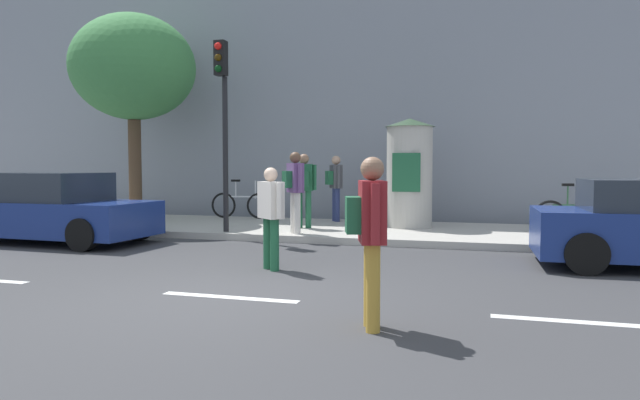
# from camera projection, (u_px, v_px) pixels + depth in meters

# --- Properties ---
(ground_plane) EXTENTS (80.00, 80.00, 0.00)m
(ground_plane) POSITION_uv_depth(u_px,v_px,m) (230.00, 298.00, 7.19)
(ground_plane) COLOR #38383A
(sidewalk_curb) EXTENTS (36.00, 4.00, 0.15)m
(sidewalk_curb) POSITION_uv_depth(u_px,v_px,m) (357.00, 231.00, 13.88)
(sidewalk_curb) COLOR #B2ADA3
(sidewalk_curb) RESTS_ON ground_plane
(lane_markings) EXTENTS (25.80, 0.16, 0.01)m
(lane_markings) POSITION_uv_depth(u_px,v_px,m) (230.00, 297.00, 7.19)
(lane_markings) COLOR silver
(lane_markings) RESTS_ON ground_plane
(building_backdrop) EXTENTS (36.00, 5.00, 8.78)m
(building_backdrop) POSITION_uv_depth(u_px,v_px,m) (393.00, 78.00, 18.41)
(building_backdrop) COLOR gray
(building_backdrop) RESTS_ON ground_plane
(traffic_light) EXTENTS (0.24, 0.45, 4.19)m
(traffic_light) POSITION_uv_depth(u_px,v_px,m) (223.00, 104.00, 12.77)
(traffic_light) COLOR black
(traffic_light) RESTS_ON sidewalk_curb
(poster_column) EXTENTS (1.20, 1.20, 2.60)m
(poster_column) POSITION_uv_depth(u_px,v_px,m) (409.00, 172.00, 13.95)
(poster_column) COLOR #B2ADA3
(poster_column) RESTS_ON sidewalk_curb
(street_tree) EXTENTS (3.32, 3.32, 5.54)m
(street_tree) POSITION_uv_depth(u_px,v_px,m) (133.00, 68.00, 15.66)
(street_tree) COLOR #4C3826
(street_tree) RESTS_ON sidewalk_curb
(pedestrian_with_bag) EXTENTS (0.51, 0.49, 1.60)m
(pedestrian_with_bag) POSITION_uv_depth(u_px,v_px,m) (271.00, 210.00, 9.05)
(pedestrian_with_bag) COLOR #1E5938
(pedestrian_with_bag) RESTS_ON ground_plane
(pedestrian_in_dark_shirt) EXTENTS (0.47, 0.60, 1.72)m
(pedestrian_in_dark_shirt) POSITION_uv_depth(u_px,v_px,m) (370.00, 226.00, 5.75)
(pedestrian_in_dark_shirt) COLOR #B78C33
(pedestrian_in_dark_shirt) RESTS_ON ground_plane
(pedestrian_near_pole) EXTENTS (0.50, 0.50, 1.74)m
(pedestrian_near_pole) POSITION_uv_depth(u_px,v_px,m) (335.00, 182.00, 15.39)
(pedestrian_near_pole) COLOR navy
(pedestrian_near_pole) RESTS_ON sidewalk_curb
(pedestrian_in_light_jacket) EXTENTS (0.53, 0.53, 1.78)m
(pedestrian_in_light_jacket) POSITION_uv_depth(u_px,v_px,m) (294.00, 185.00, 12.60)
(pedestrian_in_light_jacket) COLOR silver
(pedestrian_in_light_jacket) RESTS_ON sidewalk_curb
(pedestrian_in_red_top) EXTENTS (0.59, 0.43, 1.76)m
(pedestrian_in_red_top) POSITION_uv_depth(u_px,v_px,m) (304.00, 184.00, 13.72)
(pedestrian_in_red_top) COLOR #1E5938
(pedestrian_in_red_top) RESTS_ON sidewalk_curb
(bicycle_leaning) EXTENTS (1.75, 0.42, 1.09)m
(bicycle_leaning) POSITION_uv_depth(u_px,v_px,m) (575.00, 215.00, 12.79)
(bicycle_leaning) COLOR black
(bicycle_leaning) RESTS_ON sidewalk_curb
(bicycle_upright) EXTENTS (1.77, 0.20, 1.09)m
(bicycle_upright) POSITION_uv_depth(u_px,v_px,m) (241.00, 204.00, 16.31)
(bicycle_upright) COLOR black
(bicycle_upright) RESTS_ON sidewalk_curb
(parked_car_silver) EXTENTS (4.41, 2.08, 1.48)m
(parked_car_silver) POSITION_uv_depth(u_px,v_px,m) (50.00, 209.00, 12.31)
(parked_car_silver) COLOR navy
(parked_car_silver) RESTS_ON ground_plane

